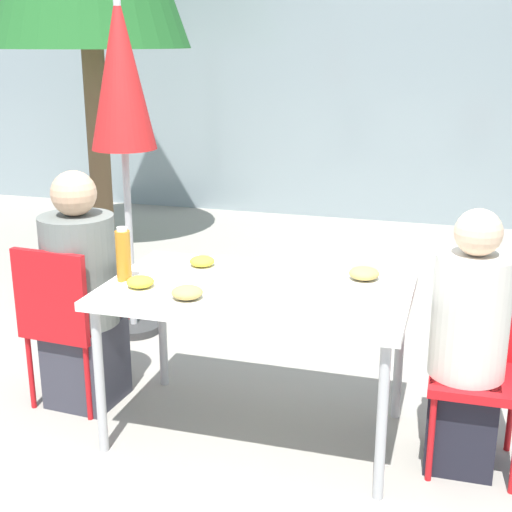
% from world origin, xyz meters
% --- Properties ---
extents(ground_plane, '(24.00, 24.00, 0.00)m').
position_xyz_m(ground_plane, '(0.00, 0.00, 0.00)').
color(ground_plane, gray).
extents(building_facade, '(10.00, 0.20, 3.00)m').
position_xyz_m(building_facade, '(0.00, 4.55, 1.50)').
color(building_facade, '#89999E').
rests_on(building_facade, ground).
extents(dining_table, '(1.38, 0.82, 0.74)m').
position_xyz_m(dining_table, '(0.00, 0.00, 0.68)').
color(dining_table, white).
rests_on(dining_table, ground).
extents(chair_left, '(0.43, 0.43, 0.86)m').
position_xyz_m(chair_left, '(-1.00, -0.01, 0.50)').
color(chair_left, red).
rests_on(chair_left, ground).
extents(person_left, '(0.37, 0.37, 1.22)m').
position_xyz_m(person_left, '(-0.94, 0.07, 0.57)').
color(person_left, '#383842').
rests_on(person_left, ground).
extents(chair_right, '(0.41, 0.41, 0.86)m').
position_xyz_m(chair_right, '(0.99, 0.09, 0.50)').
color(chair_right, red).
rests_on(chair_right, ground).
extents(person_right, '(0.32, 0.32, 1.17)m').
position_xyz_m(person_right, '(0.94, 0.01, 0.55)').
color(person_right, black).
rests_on(person_right, ground).
extents(closed_umbrella, '(0.39, 0.39, 2.11)m').
position_xyz_m(closed_umbrella, '(-1.13, 0.99, 1.57)').
color(closed_umbrella, '#333333').
rests_on(closed_umbrella, ground).
extents(plate_0, '(0.26, 0.26, 0.07)m').
position_xyz_m(plate_0, '(0.46, 0.22, 0.77)').
color(plate_0, white).
rests_on(plate_0, dining_table).
extents(plate_1, '(0.25, 0.25, 0.07)m').
position_xyz_m(plate_1, '(-0.23, -0.26, 0.77)').
color(plate_1, white).
rests_on(plate_1, dining_table).
extents(plate_2, '(0.22, 0.22, 0.06)m').
position_xyz_m(plate_2, '(-0.33, 0.19, 0.77)').
color(plate_2, white).
rests_on(plate_2, dining_table).
extents(plate_3, '(0.23, 0.23, 0.06)m').
position_xyz_m(plate_3, '(-0.49, -0.18, 0.77)').
color(plate_3, white).
rests_on(plate_3, dining_table).
extents(bottle, '(0.07, 0.07, 0.26)m').
position_xyz_m(bottle, '(-0.62, -0.08, 0.87)').
color(bottle, '#B7751E').
rests_on(bottle, dining_table).
extents(drinking_cup, '(0.07, 0.07, 0.09)m').
position_xyz_m(drinking_cup, '(0.21, -0.17, 0.79)').
color(drinking_cup, silver).
rests_on(drinking_cup, dining_table).
extents(salad_bowl, '(0.15, 0.15, 0.05)m').
position_xyz_m(salad_bowl, '(-0.00, -0.09, 0.77)').
color(salad_bowl, white).
rests_on(salad_bowl, dining_table).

